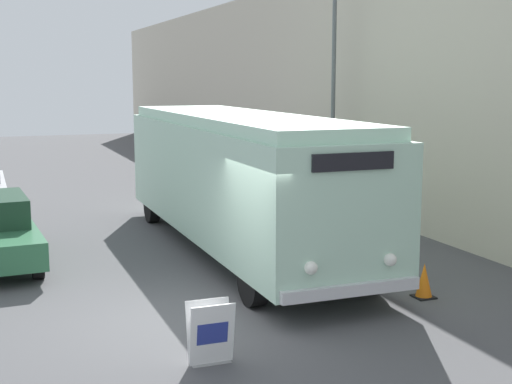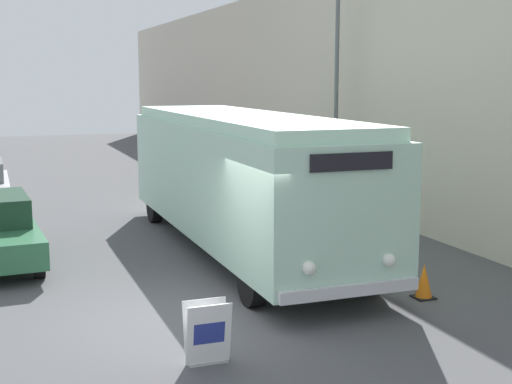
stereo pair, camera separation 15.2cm
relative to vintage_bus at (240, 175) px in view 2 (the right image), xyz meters
The scene contains 6 objects.
ground_plane 5.07m from the vintage_bus, 118.74° to the right, with size 80.00×80.00×0.00m, color #4C4C4F.
building_wall_right 7.88m from the vintage_bus, 49.49° to the left, with size 0.30×60.00×7.14m.
vintage_bus is the anchor object (origin of this frame).
sign_board 6.72m from the vintage_bus, 113.15° to the right, with size 0.63×0.33×0.89m.
streetlamp 6.08m from the vintage_bus, 39.65° to the left, with size 0.36×0.36×7.29m.
traffic_cone 5.17m from the vintage_bus, 67.32° to the right, with size 0.36×0.36×0.64m.
Camera 2 is at (-2.97, -10.97, 3.94)m, focal length 50.00 mm.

